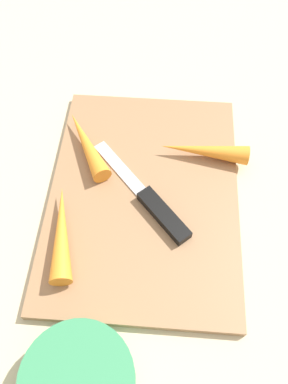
# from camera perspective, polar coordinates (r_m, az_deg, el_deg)

# --- Properties ---
(ground_plane) EXTENTS (1.40, 1.40, 0.00)m
(ground_plane) POSITION_cam_1_polar(r_m,az_deg,el_deg) (0.54, 0.00, -0.66)
(ground_plane) COLOR #C6B793
(cutting_board) EXTENTS (0.36, 0.26, 0.01)m
(cutting_board) POSITION_cam_1_polar(r_m,az_deg,el_deg) (0.54, 0.00, -0.34)
(cutting_board) COLOR #99704C
(cutting_board) RESTS_ON ground_plane
(knife) EXTENTS (0.16, 0.15, 0.01)m
(knife) POSITION_cam_1_polar(r_m,az_deg,el_deg) (0.51, 1.99, -2.43)
(knife) COLOR #B7B7BC
(knife) RESTS_ON cutting_board
(carrot_longest) EXTENTS (0.13, 0.05, 0.03)m
(carrot_longest) POSITION_cam_1_polar(r_m,az_deg,el_deg) (0.50, -12.17, -5.81)
(carrot_longest) COLOR orange
(carrot_longest) RESTS_ON cutting_board
(carrot_shortest) EXTENTS (0.04, 0.13, 0.03)m
(carrot_shortest) POSITION_cam_1_polar(r_m,az_deg,el_deg) (0.56, 8.90, 6.07)
(carrot_shortest) COLOR orange
(carrot_shortest) RESTS_ON cutting_board
(carrot_medium) EXTENTS (0.12, 0.09, 0.03)m
(carrot_medium) POSITION_cam_1_polar(r_m,az_deg,el_deg) (0.57, -8.57, 7.13)
(carrot_medium) COLOR orange
(carrot_medium) RESTS_ON cutting_board
(small_bowl) EXTENTS (0.12, 0.12, 0.04)m
(small_bowl) POSITION_cam_1_polar(r_m,az_deg,el_deg) (0.45, -9.67, -25.93)
(small_bowl) COLOR #388C59
(small_bowl) RESTS_ON ground_plane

